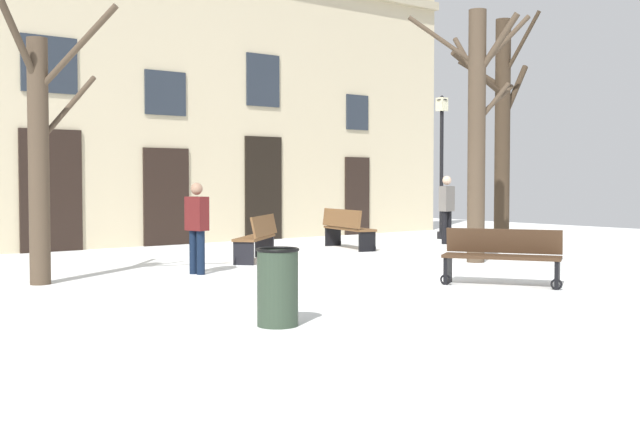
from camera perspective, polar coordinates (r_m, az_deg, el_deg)
name	(u,v)px	position (r m, az deg, el deg)	size (l,w,h in m)	color
ground_plane	(377,275)	(13.42, 4.11, -4.44)	(30.43, 30.43, 0.00)	white
building_facade	(158,95)	(19.99, -11.56, 8.36)	(19.02, 0.60, 7.30)	beige
tree_foreground	(502,128)	(18.81, 12.97, 6.02)	(2.57, 1.85, 5.36)	#382B1E
tree_right_of_center	(477,128)	(15.69, 11.28, 6.08)	(2.20, 1.72, 4.88)	#4C3D2D
tree_center	(40,147)	(12.83, -19.53, 4.53)	(1.87, 1.86, 4.38)	#4C3D2D
streetlamp	(442,151)	(21.69, 8.76, 4.45)	(0.30, 0.30, 3.89)	black
litter_bin	(278,287)	(8.72, -3.07, -5.29)	(0.48, 0.48, 0.86)	#2D3D2D
bench_by_litter_bin	(257,237)	(15.67, -4.54, -1.71)	(1.58, 1.46, 0.91)	brown
bench_back_to_back_left	(347,228)	(18.40, 1.96, -1.05)	(0.87, 1.91, 0.93)	brown
bench_near_lamp	(502,256)	(12.34, 12.98, -3.02)	(1.33, 1.75, 0.86)	#3D2819
person_strolling	(447,206)	(20.04, 9.12, 0.53)	(0.40, 0.27, 1.70)	black
person_near_bench	(197,224)	(13.57, -8.86, -0.78)	(0.30, 0.42, 1.56)	black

